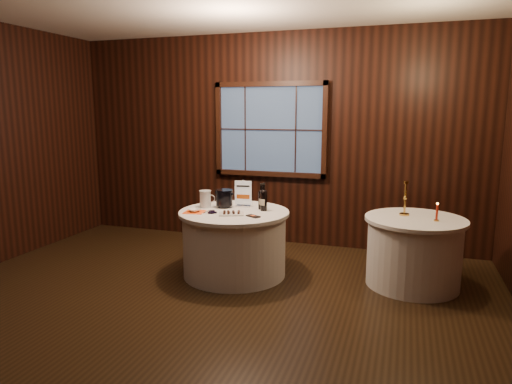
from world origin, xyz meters
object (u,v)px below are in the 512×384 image
(main_table, at_px, (234,243))
(side_table, at_px, (413,252))
(ice_bucket, at_px, (224,198))
(cracker_bowl, at_px, (195,210))
(brass_candlestick, at_px, (405,203))
(red_candle, at_px, (437,214))
(port_bottle_left, at_px, (261,198))
(glass_pitcher, at_px, (205,199))
(grape_bunch, at_px, (212,212))
(chocolate_box, at_px, (253,216))
(sign_stand, at_px, (243,198))
(port_bottle_right, at_px, (264,199))
(chocolate_plate, at_px, (231,213))

(main_table, distance_m, side_table, 2.02)
(ice_bucket, height_order, cracker_bowl, ice_bucket)
(brass_candlestick, bearing_deg, red_candle, -29.20)
(ice_bucket, height_order, red_candle, ice_bucket)
(port_bottle_left, xyz_separation_m, glass_pitcher, (-0.67, -0.12, -0.03))
(grape_bunch, xyz_separation_m, red_candle, (2.39, 0.43, 0.06))
(port_bottle_left, relative_size, grape_bunch, 1.85)
(chocolate_box, xyz_separation_m, glass_pitcher, (-0.70, 0.28, 0.10))
(chocolate_box, distance_m, brass_candlestick, 1.69)
(side_table, height_order, glass_pitcher, glass_pitcher)
(cracker_bowl, bearing_deg, chocolate_box, -0.79)
(side_table, relative_size, cracker_bowl, 7.86)
(sign_stand, relative_size, grape_bunch, 1.99)
(port_bottle_left, distance_m, port_bottle_right, 0.09)
(side_table, distance_m, glass_pitcher, 2.46)
(grape_bunch, bearing_deg, port_bottle_right, 33.93)
(port_bottle_left, distance_m, grape_bunch, 0.63)
(port_bottle_right, distance_m, glass_pitcher, 0.72)
(chocolate_plate, height_order, cracker_bowl, chocolate_plate)
(side_table, relative_size, chocolate_box, 6.77)
(chocolate_box, distance_m, grape_bunch, 0.49)
(ice_bucket, height_order, chocolate_plate, ice_bucket)
(ice_bucket, xyz_separation_m, chocolate_plate, (0.22, -0.33, -0.10))
(glass_pitcher, xyz_separation_m, brass_candlestick, (2.28, 0.31, 0.04))
(ice_bucket, relative_size, red_candle, 1.08)
(chocolate_box, bearing_deg, chocolate_plate, -155.48)
(grape_bunch, bearing_deg, sign_stand, 66.59)
(grape_bunch, bearing_deg, chocolate_box, 1.30)
(sign_stand, relative_size, chocolate_box, 2.06)
(port_bottle_left, bearing_deg, sign_stand, 151.43)
(port_bottle_right, relative_size, ice_bucket, 1.52)
(side_table, xyz_separation_m, glass_pitcher, (-2.40, -0.22, 0.49))
(chocolate_box, xyz_separation_m, brass_candlestick, (1.58, 0.60, 0.13))
(chocolate_box, bearing_deg, brass_candlestick, 49.45)
(cracker_bowl, relative_size, red_candle, 0.69)
(port_bottle_right, distance_m, ice_bucket, 0.51)
(sign_stand, height_order, glass_pitcher, sign_stand)
(grape_bunch, bearing_deg, glass_pitcher, 125.43)
(port_bottle_left, relative_size, chocolate_plate, 0.94)
(chocolate_plate, bearing_deg, glass_pitcher, 148.66)
(sign_stand, distance_m, red_candle, 2.19)
(cracker_bowl, bearing_deg, side_table, 11.56)
(chocolate_plate, relative_size, grape_bunch, 1.98)
(port_bottle_left, bearing_deg, grape_bunch, -152.23)
(grape_bunch, bearing_deg, brass_candlestick, 16.44)
(sign_stand, distance_m, ice_bucket, 0.23)
(cracker_bowl, bearing_deg, brass_candlestick, 14.42)
(port_bottle_left, height_order, red_candle, port_bottle_left)
(port_bottle_left, distance_m, red_candle, 1.94)
(port_bottle_left, distance_m, ice_bucket, 0.46)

